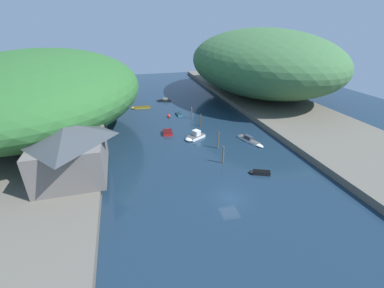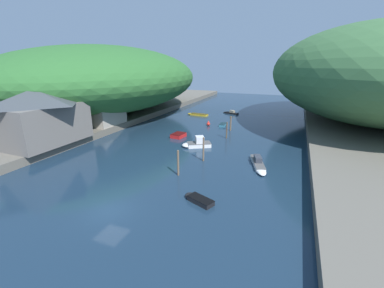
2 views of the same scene
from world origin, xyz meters
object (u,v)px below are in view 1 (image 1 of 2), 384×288
Objects in this scene: boat_open_rowboat at (179,114)px; channel_buoy_near at (169,116)px; person_on_quay at (94,173)px; person_by_boathouse at (90,147)px; boathouse_shed at (82,126)px; boat_navy_launch at (251,141)px; waterfront_building at (70,149)px; boat_white_cruiser at (259,173)px; boat_far_upstream at (140,107)px; boat_near_quay at (167,132)px; boat_red_skiff at (164,100)px; boat_mid_channel at (195,136)px.

boat_open_rowboat is 3.16m from channel_buoy_near.
person_on_quay is (-15.60, -26.46, 1.76)m from channel_buoy_near.
person_by_boathouse is at bearing -140.13° from boat_open_rowboat.
boathouse_shed reaches higher than channel_buoy_near.
person_by_boathouse is (-16.91, -17.55, 1.76)m from channel_buoy_near.
boat_navy_launch is 3.87× the size of person_on_quay.
boat_navy_launch is (31.58, 5.33, -4.97)m from waterfront_building.
boat_navy_launch reaches higher than channel_buoy_near.
boat_open_rowboat is at bearing 30.47° from boathouse_shed.
boat_navy_launch is at bearing 2.19° from boat_white_cruiser.
boathouse_shed reaches higher than boat_far_upstream.
boat_near_quay reaches higher than boat_white_cruiser.
boathouse_shed reaches higher than boat_white_cruiser.
boat_far_upstream is at bearing -4.32° from person_by_boathouse.
channel_buoy_near is (-13.03, 18.68, 0.09)m from boat_navy_launch.
boat_red_skiff is at bearing -50.21° from boat_far_upstream.
boat_open_rowboat is 33.49m from person_on_quay.
boathouse_shed is 1.64× the size of boat_mid_channel.
boat_mid_channel is at bearing -48.68° from person_on_quay.
waterfront_building is 32.41m from boat_navy_launch.
boat_far_upstream is (-15.15, 39.25, -0.03)m from boat_white_cruiser.
boat_red_skiff is 4.03× the size of channel_buoy_near.
person_on_quay is at bearing -127.47° from boat_open_rowboat.
boat_near_quay is at bearing -31.90° from person_on_quay.
person_on_quay is (-16.74, -41.07, 1.90)m from boat_red_skiff.
boat_mid_channel reaches higher than boat_far_upstream.
boat_far_upstream is at bearing -9.16° from boat_mid_channel.
channel_buoy_near is at bearing -156.71° from boat_open_rowboat.
boat_open_rowboat reaches higher than boat_far_upstream.
boat_open_rowboat is (-10.23, 20.13, -0.11)m from boat_navy_launch.
boat_red_skiff is (19.73, 25.74, -3.56)m from boathouse_shed.
boat_red_skiff is at bearing 32.83° from boat_white_cruiser.
boat_red_skiff is 24.69m from boat_near_quay.
boat_open_rowboat is at bearing -30.27° from boat_mid_channel.
boat_mid_channel is at bearing -7.75° from boathouse_shed.
boat_open_rowboat is at bearing 50.02° from waterfront_building.
waterfront_building reaches higher than person_by_boathouse.
channel_buoy_near is at bearing 52.31° from waterfront_building.
boat_navy_launch is at bearing -139.98° from boat_far_upstream.
person_on_quay is (-18.41, -27.91, 1.96)m from boat_open_rowboat.
boathouse_shed reaches higher than person_on_quay.
person_by_boathouse reaches higher than channel_buoy_near.
boat_navy_launch is 34.23m from boat_far_upstream.
boathouse_shed is at bearing 154.97° from boat_far_upstream.
boat_near_quay is at bearing -167.57° from boat_red_skiff.
waterfront_building reaches higher than channel_buoy_near.
boat_red_skiff is 8.94m from boat_far_upstream.
boathouse_shed is at bearing 52.23° from boat_mid_channel.
person_on_quay is at bearing 171.18° from boat_far_upstream.
boathouse_shed is 7.18× the size of channel_buoy_near.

